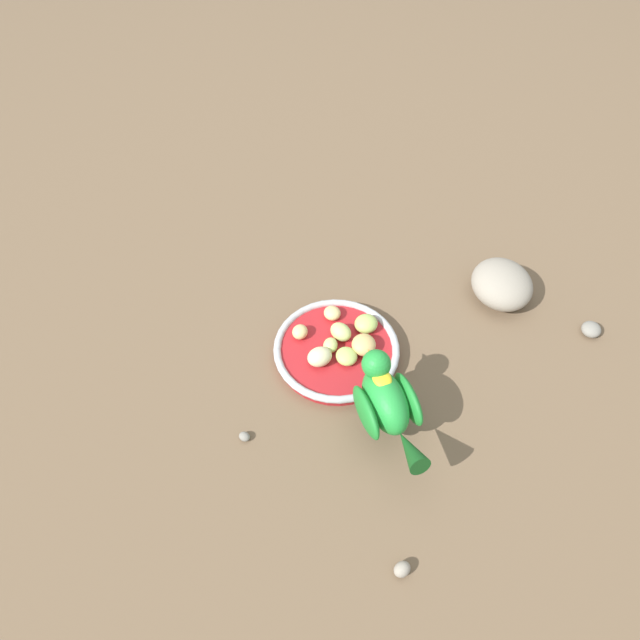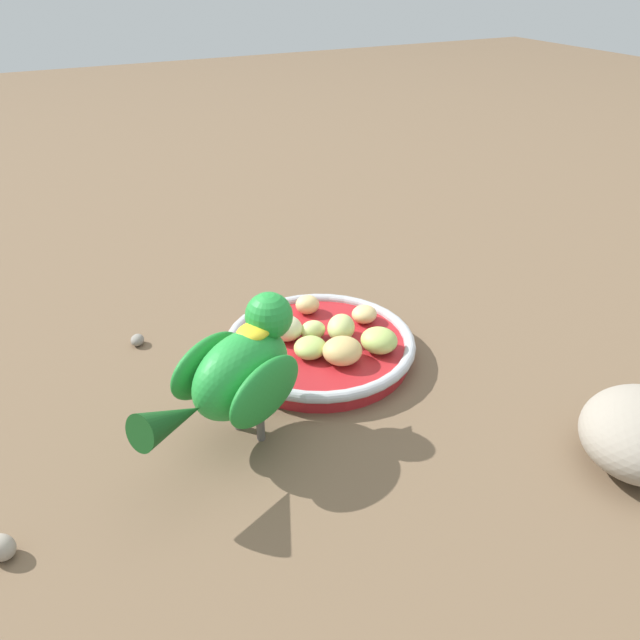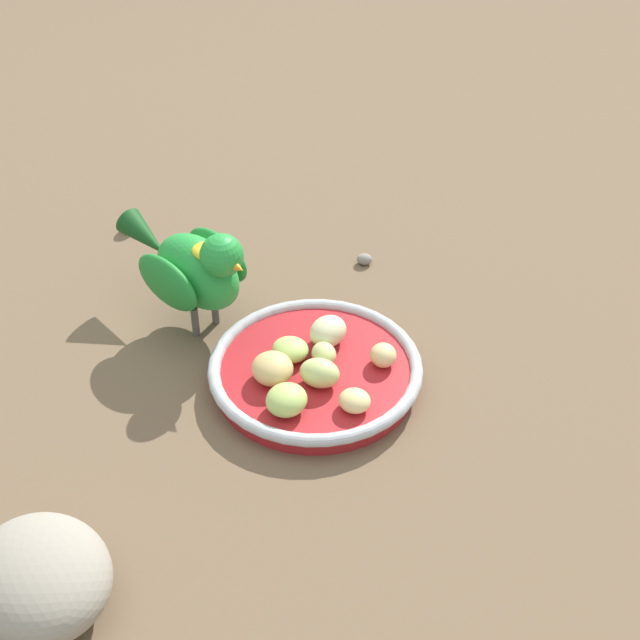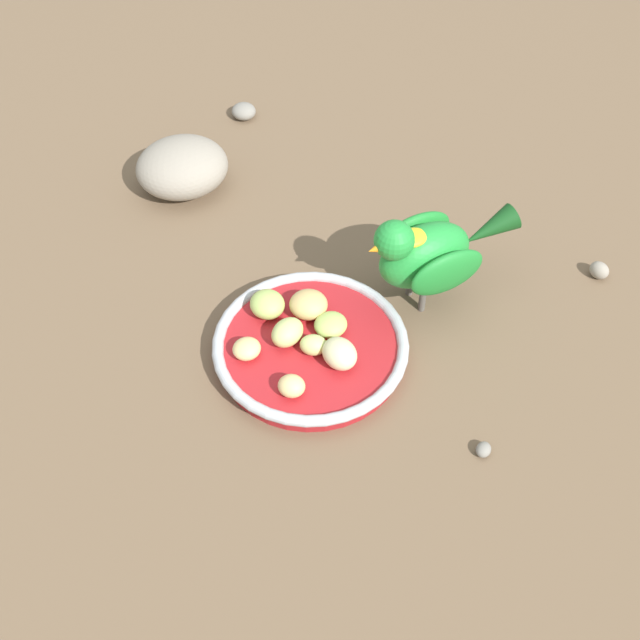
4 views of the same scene
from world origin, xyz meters
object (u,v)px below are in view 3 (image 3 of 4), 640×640
object	(u,v)px
apple_piece_0	(272,368)
apple_piece_6	(355,401)
feeding_bowl	(315,371)
apple_piece_4	(383,355)
apple_piece_5	(290,350)
pebble_1	(364,259)
apple_piece_7	(321,375)
apple_piece_2	(287,400)
parrot	(195,267)
rock_large	(39,578)
pebble_2	(129,223)
apple_piece_1	(324,354)
apple_piece_3	(328,331)

from	to	relation	value
apple_piece_0	apple_piece_6	world-z (taller)	apple_piece_0
feeding_bowl	apple_piece_4	size ratio (longest dim) A/B	7.47
apple_piece_0	apple_piece_5	xyz separation A→B (m)	(-0.02, -0.02, -0.00)
apple_piece_6	pebble_1	world-z (taller)	apple_piece_6
apple_piece_6	apple_piece_4	bearing A→B (deg)	-133.49
apple_piece_6	apple_piece_7	size ratio (longest dim) A/B	0.78
apple_piece_4	apple_piece_6	distance (m)	0.06
apple_piece_2	parrot	bearing A→B (deg)	-75.27
apple_piece_4	pebble_1	xyz separation A→B (m)	(-0.05, -0.18, -0.02)
apple_piece_2	parrot	size ratio (longest dim) A/B	0.23
apple_piece_5	parrot	bearing A→B (deg)	-55.79
rock_large	pebble_2	xyz separation A→B (m)	(-0.13, -0.47, -0.02)
apple_piece_0	apple_piece_1	bearing A→B (deg)	-171.80
apple_piece_4	apple_piece_6	xyz separation A→B (m)	(0.04, 0.05, -0.00)
feeding_bowl	parrot	bearing A→B (deg)	-54.22
apple_piece_3	apple_piece_4	world-z (taller)	apple_piece_3
rock_large	pebble_2	world-z (taller)	rock_large
apple_piece_2	apple_piece_3	xyz separation A→B (m)	(-0.06, -0.07, 0.00)
apple_piece_4	apple_piece_7	distance (m)	0.06
apple_piece_0	rock_large	world-z (taller)	rock_large
apple_piece_7	parrot	bearing A→B (deg)	-60.54
rock_large	apple_piece_2	bearing A→B (deg)	-151.03
pebble_1	apple_piece_6	bearing A→B (deg)	67.68
apple_piece_6	rock_large	size ratio (longest dim) A/B	0.26
apple_piece_5	apple_piece_0	bearing A→B (deg)	44.85
feeding_bowl	apple_piece_7	world-z (taller)	apple_piece_7
apple_piece_5	pebble_2	xyz separation A→B (m)	(0.10, -0.29, -0.02)
apple_piece_4	rock_large	world-z (taller)	rock_large
apple_piece_2	pebble_1	world-z (taller)	apple_piece_2
apple_piece_4	apple_piece_6	size ratio (longest dim) A/B	0.93
apple_piece_3	parrot	bearing A→B (deg)	-39.25
apple_piece_3	apple_piece_7	bearing A→B (deg)	65.52
apple_piece_4	apple_piece_7	bearing A→B (deg)	9.87
feeding_bowl	apple_piece_7	xyz separation A→B (m)	(0.00, 0.03, 0.02)
feeding_bowl	pebble_2	distance (m)	0.33
apple_piece_3	parrot	distance (m)	0.14
apple_piece_5	pebble_2	world-z (taller)	apple_piece_5
apple_piece_7	rock_large	xyz separation A→B (m)	(0.25, 0.14, -0.00)
apple_piece_2	pebble_2	bearing A→B (deg)	-76.76
pebble_2	apple_piece_7	bearing A→B (deg)	109.82
apple_piece_7	rock_large	distance (m)	0.28
apple_piece_6	parrot	world-z (taller)	parrot
apple_piece_2	apple_piece_6	bearing A→B (deg)	164.38
rock_large	apple_piece_5	bearing A→B (deg)	-142.22
apple_piece_2	apple_piece_4	distance (m)	0.10
apple_piece_1	pebble_1	distance (m)	0.19
apple_piece_4	pebble_2	xyz separation A→B (m)	(0.18, -0.32, -0.02)
apple_piece_3	apple_piece_7	xyz separation A→B (m)	(0.02, 0.05, -0.00)
apple_piece_7	pebble_1	bearing A→B (deg)	-120.46
apple_piece_7	feeding_bowl	bearing A→B (deg)	-97.13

